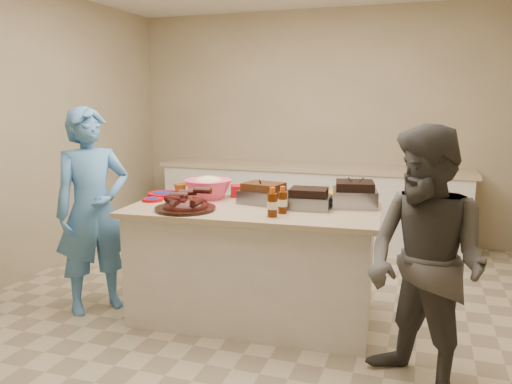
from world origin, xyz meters
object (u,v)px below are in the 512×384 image
(bbq_bottle_a, at_px, (272,217))
(guest_blue, at_px, (99,308))
(coleslaw_bowl, at_px, (209,198))
(island, at_px, (254,316))
(mustard_bottle, at_px, (249,199))
(rib_platter, at_px, (185,210))
(bbq_bottle_b, at_px, (282,213))
(roasting_pan, at_px, (354,206))
(plastic_cup, at_px, (180,195))

(bbq_bottle_a, bearing_deg, guest_blue, 179.03)
(coleslaw_bowl, distance_m, guest_blue, 1.25)
(island, height_order, mustard_bottle, mustard_bottle)
(rib_platter, distance_m, bbq_bottle_b, 0.70)
(coleslaw_bowl, relative_size, mustard_bottle, 2.95)
(roasting_pan, relative_size, mustard_bottle, 2.49)
(island, relative_size, guest_blue, 1.15)
(island, xyz_separation_m, bbq_bottle_a, (0.23, -0.28, 0.87))
(mustard_bottle, bearing_deg, roasting_pan, -0.69)
(roasting_pan, xyz_separation_m, bbq_bottle_b, (-0.44, -0.40, 0.00))
(plastic_cup, distance_m, guest_blue, 1.12)
(island, bearing_deg, mustard_bottle, 112.37)
(bbq_bottle_a, bearing_deg, island, 129.25)
(island, bearing_deg, bbq_bottle_a, -54.43)
(mustard_bottle, relative_size, plastic_cup, 1.19)
(bbq_bottle_a, height_order, bbq_bottle_b, bbq_bottle_a)
(island, distance_m, rib_platter, 1.01)
(roasting_pan, height_order, bbq_bottle_a, bbq_bottle_a)
(bbq_bottle_a, bearing_deg, roasting_pan, 47.77)
(bbq_bottle_a, relative_size, guest_blue, 0.13)
(rib_platter, xyz_separation_m, plastic_cup, (-0.30, 0.50, 0.00))
(guest_blue, bearing_deg, coleslaw_bowl, -23.29)
(island, distance_m, roasting_pan, 1.15)
(bbq_bottle_b, relative_size, plastic_cup, 1.76)
(coleslaw_bowl, xyz_separation_m, plastic_cup, (-0.27, 0.04, 0.00))
(rib_platter, bearing_deg, coleslaw_bowl, 92.68)
(coleslaw_bowl, height_order, mustard_bottle, coleslaw_bowl)
(roasting_pan, bearing_deg, coleslaw_bowl, 173.15)
(island, relative_size, rib_platter, 4.18)
(guest_blue, bearing_deg, island, -40.38)
(mustard_bottle, distance_m, guest_blue, 1.50)
(roasting_pan, bearing_deg, bbq_bottle_a, -142.60)
(coleslaw_bowl, xyz_separation_m, guest_blue, (-0.79, -0.43, -0.87))
(roasting_pan, bearing_deg, mustard_bottle, 168.94)
(island, xyz_separation_m, plastic_cup, (-0.72, 0.22, 0.87))
(rib_platter, distance_m, plastic_cup, 0.58)
(coleslaw_bowl, bearing_deg, bbq_bottle_b, -25.11)
(roasting_pan, distance_m, coleslaw_bowl, 1.16)
(coleslaw_bowl, height_order, bbq_bottle_a, coleslaw_bowl)
(mustard_bottle, bearing_deg, guest_blue, -155.21)
(bbq_bottle_b, bearing_deg, mustard_bottle, 133.32)
(roasting_pan, distance_m, bbq_bottle_b, 0.60)
(island, distance_m, mustard_bottle, 0.92)
(island, height_order, bbq_bottle_b, bbq_bottle_b)
(bbq_bottle_b, bearing_deg, plastic_cup, 159.07)
(rib_platter, relative_size, guest_blue, 0.27)
(bbq_bottle_b, bearing_deg, roasting_pan, 42.44)
(roasting_pan, relative_size, guest_blue, 0.20)
(island, height_order, guest_blue, island)
(bbq_bottle_a, bearing_deg, rib_platter, 179.91)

